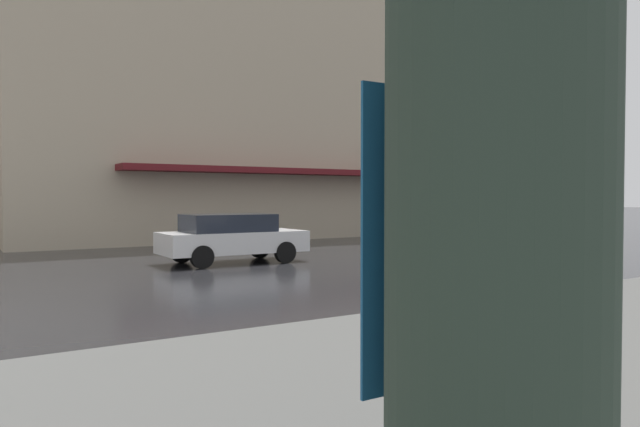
{
  "coord_description": "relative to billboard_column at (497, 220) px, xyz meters",
  "views": [
    {
      "loc": [
        -10.07,
        -1.24,
        1.89
      ],
      "look_at": [
        1.8,
        -8.67,
        1.5
      ],
      "focal_mm": 32.91,
      "sensor_mm": 36.0,
      "label": 1
    }
  ],
  "objects": [
    {
      "name": "car_white",
      "position": [
        13.56,
        -4.45,
        -1.02
      ],
      "size": [
        1.85,
        4.1,
        1.41
      ],
      "color": "silver",
      "rests_on": "ground_plane"
    },
    {
      "name": "haussmann_block_corner",
      "position": [
        30.07,
        -11.45,
        8.6
      ],
      "size": [
        20.22,
        24.7,
        21.2
      ],
      "color": "tan",
      "rests_on": "ground_plane"
    },
    {
      "name": "car_navy",
      "position": [
        7.06,
        -7.85,
        -1.02
      ],
      "size": [
        1.85,
        4.1,
        1.41
      ],
      "color": "navy",
      "rests_on": "ground_plane"
    },
    {
      "name": "car_black",
      "position": [
        13.56,
        -14.0,
        -1.02
      ],
      "size": [
        1.85,
        4.1,
        1.41
      ],
      "color": "black",
      "rests_on": "ground_plane"
    },
    {
      "name": "billboard_column",
      "position": [
        0.0,
        0.0,
        0.0
      ],
      "size": [
        1.18,
        1.18,
        3.18
      ],
      "color": "#28382D",
      "rests_on": "sidewalk_pavement"
    },
    {
      "name": "pedestrian_approaching_kerb",
      "position": [
        2.83,
        -3.2,
        -0.64
      ],
      "size": [
        0.45,
        0.34,
        1.68
      ],
      "color": "beige",
      "rests_on": "sidewalk_pavement"
    }
  ]
}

